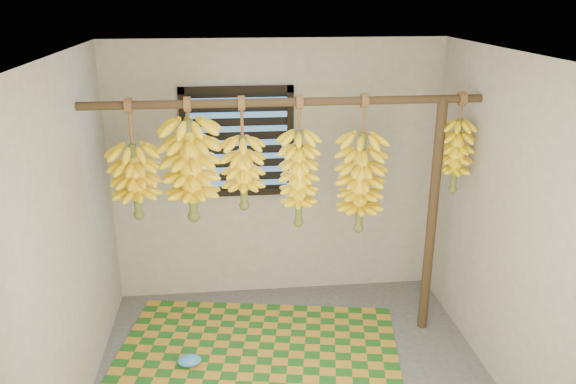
{
  "coord_description": "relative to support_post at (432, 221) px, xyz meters",
  "views": [
    {
      "loc": [
        -0.43,
        -3.39,
        2.77
      ],
      "look_at": [
        0.0,
        0.55,
        1.35
      ],
      "focal_mm": 35.0,
      "sensor_mm": 36.0,
      "label": 1
    }
  ],
  "objects": [
    {
      "name": "banana_bunch_d",
      "position": [
        -1.1,
        0.0,
        0.4
      ],
      "size": [
        0.29,
        0.29,
        1.03
      ],
      "color": "brown",
      "rests_on": "hanging_pole"
    },
    {
      "name": "banana_bunch_f",
      "position": [
        0.15,
        0.0,
        0.55
      ],
      "size": [
        0.25,
        0.25,
        0.8
      ],
      "color": "brown",
      "rests_on": "hanging_pole"
    },
    {
      "name": "wall_back",
      "position": [
        -1.2,
        0.8,
        0.2
      ],
      "size": [
        3.0,
        0.01,
        2.4
      ],
      "primitive_type": "cube",
      "color": "gray",
      "rests_on": "floor"
    },
    {
      "name": "wall_right",
      "position": [
        0.3,
        -0.7,
        0.2
      ],
      "size": [
        0.01,
        3.0,
        2.4
      ],
      "primitive_type": "cube",
      "color": "gray",
      "rests_on": "floor"
    },
    {
      "name": "wall_left",
      "position": [
        -2.71,
        -0.7,
        0.2
      ],
      "size": [
        0.01,
        3.0,
        2.4
      ],
      "primitive_type": "cube",
      "color": "gray",
      "rests_on": "floor"
    },
    {
      "name": "plastic_bag",
      "position": [
        -2.0,
        -0.34,
        -0.95
      ],
      "size": [
        0.2,
        0.14,
        0.08
      ],
      "primitive_type": "ellipsoid",
      "rotation": [
        0.0,
        0.0,
        0.03
      ],
      "color": "#3785D0",
      "rests_on": "woven_mat"
    },
    {
      "name": "window",
      "position": [
        -1.55,
        0.78,
        0.5
      ],
      "size": [
        1.0,
        0.04,
        1.0
      ],
      "color": "black",
      "rests_on": "wall_back"
    },
    {
      "name": "banana_bunch_b",
      "position": [
        -1.92,
        0.0,
        0.5
      ],
      "size": [
        0.42,
        0.42,
        0.94
      ],
      "color": "brown",
      "rests_on": "hanging_pole"
    },
    {
      "name": "support_post",
      "position": [
        0.0,
        0.0,
        0.0
      ],
      "size": [
        0.08,
        0.08,
        2.0
      ],
      "primitive_type": "cylinder",
      "color": "#402E1A",
      "rests_on": "floor"
    },
    {
      "name": "banana_bunch_c",
      "position": [
        -1.53,
        0.0,
        0.47
      ],
      "size": [
        0.31,
        0.31,
        0.87
      ],
      "color": "brown",
      "rests_on": "hanging_pole"
    },
    {
      "name": "banana_bunch_e",
      "position": [
        -0.61,
        0.0,
        0.35
      ],
      "size": [
        0.37,
        0.37,
        1.1
      ],
      "color": "brown",
      "rests_on": "hanging_pole"
    },
    {
      "name": "hanging_pole",
      "position": [
        -1.2,
        0.0,
        1.0
      ],
      "size": [
        3.0,
        0.06,
        0.06
      ],
      "primitive_type": "cylinder",
      "rotation": [
        0.0,
        1.57,
        0.0
      ],
      "color": "#402E1A",
      "rests_on": "wall_left"
    },
    {
      "name": "banana_bunch_a",
      "position": [
        -2.33,
        -0.0,
        0.43
      ],
      "size": [
        0.36,
        0.36,
        0.91
      ],
      "color": "brown",
      "rests_on": "hanging_pole"
    },
    {
      "name": "ceiling",
      "position": [
        -1.2,
        -0.7,
        1.4
      ],
      "size": [
        3.0,
        3.0,
        0.01
      ],
      "primitive_type": "cube",
      "color": "silver",
      "rests_on": "wall_back"
    },
    {
      "name": "woven_mat",
      "position": [
        -1.48,
        -0.4,
        -0.99
      ],
      "size": [
        2.54,
        2.17,
        0.01
      ],
      "primitive_type": "cube",
      "rotation": [
        0.0,
        0.0,
        -0.17
      ],
      "color": "#1B5318",
      "rests_on": "floor"
    }
  ]
}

